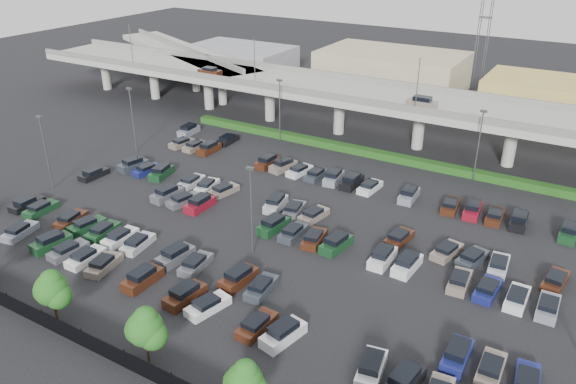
% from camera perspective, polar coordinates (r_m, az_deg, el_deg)
% --- Properties ---
extents(ground, '(280.00, 280.00, 0.00)m').
position_cam_1_polar(ground, '(68.14, 0.15, -3.16)').
color(ground, black).
extents(overpass, '(150.00, 13.00, 15.80)m').
position_cam_1_polar(overpass, '(92.51, 10.29, 9.02)').
color(overpass, '#9A9992').
rests_on(overpass, ground).
extents(on_ramp, '(50.93, 30.13, 8.80)m').
position_cam_1_polar(on_ramp, '(128.01, -10.52, 13.55)').
color(on_ramp, '#9A9992').
rests_on(on_ramp, ground).
extents(hedge, '(66.00, 1.60, 1.10)m').
position_cam_1_polar(hedge, '(88.34, 8.43, 3.94)').
color(hedge, '#133E12').
rests_on(hedge, ground).
extents(fence, '(70.00, 0.10, 2.00)m').
position_cam_1_polar(fence, '(49.90, -17.09, -15.55)').
color(fence, black).
rests_on(fence, ground).
extents(tree_row, '(65.07, 3.66, 5.94)m').
position_cam_1_polar(tree_row, '(48.54, -15.59, -12.66)').
color(tree_row, '#332316').
rests_on(tree_row, ground).
extents(parked_cars, '(62.77, 41.61, 1.67)m').
position_cam_1_polar(parked_cars, '(65.89, -1.06, -3.62)').
color(parked_cars, gray).
rests_on(parked_cars, ground).
extents(light_poles, '(66.90, 48.38, 10.30)m').
position_cam_1_polar(light_poles, '(68.90, -1.96, 2.93)').
color(light_poles, '#49494E').
rests_on(light_poles, ground).
extents(distant_buildings, '(138.00, 24.00, 9.00)m').
position_cam_1_polar(distant_buildings, '(118.31, 21.28, 9.71)').
color(distant_buildings, gray).
rests_on(distant_buildings, ground).
extents(comm_tower, '(2.40, 2.40, 30.00)m').
position_cam_1_polar(comm_tower, '(129.32, 19.48, 16.65)').
color(comm_tower, '#49494E').
rests_on(comm_tower, ground).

